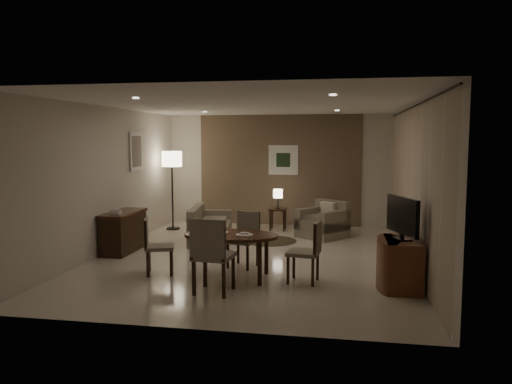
% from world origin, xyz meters
% --- Properties ---
extents(room_shell, '(5.50, 7.00, 2.70)m').
position_xyz_m(room_shell, '(0.00, 0.40, 1.35)').
color(room_shell, beige).
rests_on(room_shell, ground).
extents(taupe_accent, '(3.96, 0.03, 2.70)m').
position_xyz_m(taupe_accent, '(0.00, 3.48, 1.35)').
color(taupe_accent, brown).
rests_on(taupe_accent, wall_back).
extents(curtain_wall, '(0.08, 6.70, 2.58)m').
position_xyz_m(curtain_wall, '(2.68, 0.00, 1.32)').
color(curtain_wall, '#C0AF96').
rests_on(curtain_wall, wall_right).
extents(curtain_rod, '(0.03, 6.80, 0.03)m').
position_xyz_m(curtain_rod, '(2.68, 0.00, 2.64)').
color(curtain_rod, black).
rests_on(curtain_rod, wall_right).
extents(art_back_frame, '(0.72, 0.03, 0.72)m').
position_xyz_m(art_back_frame, '(0.10, 3.46, 1.60)').
color(art_back_frame, silver).
rests_on(art_back_frame, wall_back).
extents(art_back_canvas, '(0.34, 0.01, 0.34)m').
position_xyz_m(art_back_canvas, '(0.10, 3.44, 1.60)').
color(art_back_canvas, '#1E341D').
rests_on(art_back_canvas, wall_back).
extents(art_left_frame, '(0.03, 0.60, 0.80)m').
position_xyz_m(art_left_frame, '(-2.72, 1.20, 1.85)').
color(art_left_frame, silver).
rests_on(art_left_frame, wall_left).
extents(art_left_canvas, '(0.01, 0.46, 0.64)m').
position_xyz_m(art_left_canvas, '(-2.71, 1.20, 1.85)').
color(art_left_canvas, gray).
rests_on(art_left_canvas, wall_left).
extents(downlight_nl, '(0.10, 0.10, 0.01)m').
position_xyz_m(downlight_nl, '(-1.40, -1.80, 2.69)').
color(downlight_nl, white).
rests_on(downlight_nl, ceiling).
extents(downlight_nr, '(0.10, 0.10, 0.01)m').
position_xyz_m(downlight_nr, '(1.40, -1.80, 2.69)').
color(downlight_nr, white).
rests_on(downlight_nr, ceiling).
extents(downlight_fl, '(0.10, 0.10, 0.01)m').
position_xyz_m(downlight_fl, '(-1.40, 1.80, 2.69)').
color(downlight_fl, white).
rests_on(downlight_fl, ceiling).
extents(downlight_fr, '(0.10, 0.10, 0.01)m').
position_xyz_m(downlight_fr, '(1.40, 1.80, 2.69)').
color(downlight_fr, white).
rests_on(downlight_fr, ceiling).
extents(console_desk, '(0.48, 1.20, 0.75)m').
position_xyz_m(console_desk, '(-2.49, 0.00, 0.38)').
color(console_desk, '#452716').
rests_on(console_desk, floor).
extents(telephone, '(0.20, 0.14, 0.09)m').
position_xyz_m(telephone, '(-2.49, -0.30, 0.80)').
color(telephone, white).
rests_on(telephone, console_desk).
extents(tv_cabinet, '(0.48, 0.90, 0.70)m').
position_xyz_m(tv_cabinet, '(2.40, -1.50, 0.35)').
color(tv_cabinet, brown).
rests_on(tv_cabinet, floor).
extents(flat_tv, '(0.36, 0.85, 0.60)m').
position_xyz_m(flat_tv, '(2.38, -1.50, 1.02)').
color(flat_tv, black).
rests_on(flat_tv, tv_cabinet).
extents(dining_table, '(1.44, 0.90, 0.67)m').
position_xyz_m(dining_table, '(-0.10, -1.41, 0.34)').
color(dining_table, '#452716').
rests_on(dining_table, floor).
extents(chair_near, '(0.55, 0.55, 1.05)m').
position_xyz_m(chair_near, '(-0.17, -2.15, 0.53)').
color(chair_near, gray).
rests_on(chair_near, floor).
extents(chair_far, '(0.54, 0.54, 0.90)m').
position_xyz_m(chair_far, '(-0.06, -0.74, 0.45)').
color(chair_far, gray).
rests_on(chair_far, floor).
extents(chair_left, '(0.54, 0.54, 0.88)m').
position_xyz_m(chair_left, '(-1.25, -1.38, 0.44)').
color(chair_left, gray).
rests_on(chair_left, floor).
extents(chair_right, '(0.50, 0.50, 0.91)m').
position_xyz_m(chair_right, '(1.00, -1.45, 0.45)').
color(chair_right, gray).
rests_on(chair_right, floor).
extents(plate_a, '(0.26, 0.26, 0.02)m').
position_xyz_m(plate_a, '(-0.28, -1.36, 0.68)').
color(plate_a, white).
rests_on(plate_a, dining_table).
extents(plate_b, '(0.26, 0.26, 0.02)m').
position_xyz_m(plate_b, '(0.12, -1.46, 0.68)').
color(plate_b, white).
rests_on(plate_b, dining_table).
extents(fruit_apple, '(0.09, 0.09, 0.09)m').
position_xyz_m(fruit_apple, '(-0.28, -1.36, 0.73)').
color(fruit_apple, '#AF143E').
rests_on(fruit_apple, plate_a).
extents(napkin, '(0.12, 0.08, 0.03)m').
position_xyz_m(napkin, '(0.12, -1.46, 0.70)').
color(napkin, white).
rests_on(napkin, plate_b).
extents(round_rug, '(1.12, 1.12, 0.01)m').
position_xyz_m(round_rug, '(0.07, 1.44, 0.01)').
color(round_rug, '#413A24').
rests_on(round_rug, floor).
extents(sofa, '(1.62, 0.98, 0.72)m').
position_xyz_m(sofa, '(-1.13, 1.21, 0.36)').
color(sofa, gray).
rests_on(sofa, floor).
extents(armchair, '(1.21, 1.20, 0.78)m').
position_xyz_m(armchair, '(1.12, 2.01, 0.39)').
color(armchair, gray).
rests_on(armchair, floor).
extents(side_table, '(0.39, 0.39, 0.50)m').
position_xyz_m(side_table, '(0.07, 2.74, 0.25)').
color(side_table, black).
rests_on(side_table, floor).
extents(table_lamp, '(0.22, 0.22, 0.50)m').
position_xyz_m(table_lamp, '(0.07, 2.74, 0.75)').
color(table_lamp, '#FFEAC1').
rests_on(table_lamp, side_table).
extents(floor_lamp, '(0.46, 0.46, 1.83)m').
position_xyz_m(floor_lamp, '(-2.37, 2.40, 0.91)').
color(floor_lamp, '#FFE5B7').
rests_on(floor_lamp, floor).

